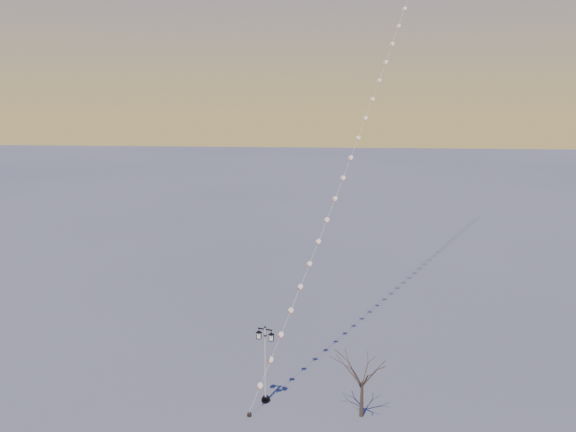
{
  "coord_description": "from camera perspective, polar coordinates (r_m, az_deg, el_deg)",
  "views": [
    {
      "loc": [
        3.12,
        -30.9,
        18.61
      ],
      "look_at": [
        0.48,
        4.91,
        10.63
      ],
      "focal_mm": 36.79,
      "sensor_mm": 36.0,
      "label": 1
    }
  ],
  "objects": [
    {
      "name": "bare_tree",
      "position": [
        34.74,
        7.22,
        -14.76
      ],
      "size": [
        2.38,
        2.38,
        3.95
      ],
      "rotation": [
        0.0,
        0.0,
        -0.07
      ],
      "color": "#403124",
      "rests_on": "ground"
    },
    {
      "name": "kite_train",
      "position": [
        48.83,
        10.44,
        19.13
      ],
      "size": [
        19.22,
        36.39,
        48.92
      ],
      "rotation": [
        0.0,
        0.0,
        0.26
      ],
      "color": "black",
      "rests_on": "ground"
    },
    {
      "name": "ground",
      "position": [
        36.21,
        -1.39,
        -18.41
      ],
      "size": [
        300.0,
        300.0,
        0.0
      ],
      "primitive_type": "plane",
      "color": "#535454",
      "rests_on": "ground"
    },
    {
      "name": "street_lamp",
      "position": [
        36.03,
        -2.2,
        -13.76
      ],
      "size": [
        1.18,
        0.66,
        4.81
      ],
      "rotation": [
        0.0,
        0.0,
        -0.31
      ],
      "color": "black",
      "rests_on": "ground"
    }
  ]
}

